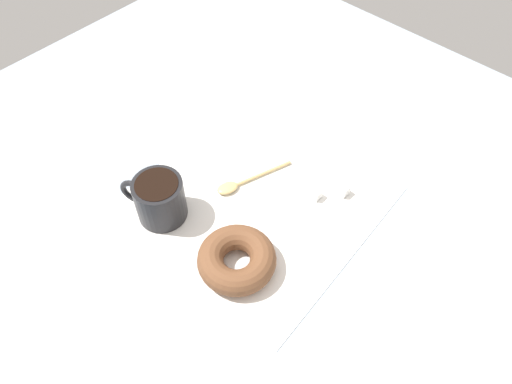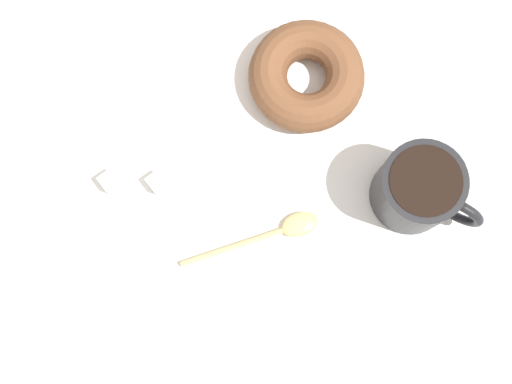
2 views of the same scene
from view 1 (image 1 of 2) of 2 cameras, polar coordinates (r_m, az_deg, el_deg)
The scene contains 7 objects.
ground_plane at distance 81.27cm, azimuth -1.68°, elevation -1.94°, with size 120.00×120.00×2.00cm, color #99A8B7.
napkin at distance 80.85cm, azimuth 0.00°, elevation -0.95°, with size 35.64×35.64×0.30cm, color white.
coffee_cup at distance 77.53cm, azimuth -11.06°, elevation -0.71°, with size 10.25×7.74×7.36cm.
donut at distance 72.29cm, azimuth -2.22°, elevation -7.70°, with size 11.49×11.49×3.85cm, color brown.
spoon at distance 82.37cm, azimuth -2.03°, elevation 0.98°, with size 5.78×13.61×0.90cm.
sugar_cube at distance 82.14cm, azimuth 9.95°, elevation 0.22°, with size 1.64×1.64×1.64cm, color white.
sugar_cube_extra at distance 81.05cm, azimuth 6.87°, elevation -0.22°, with size 1.56×1.56×1.56cm, color white.
Camera 1 is at (34.38, -33.91, 64.36)cm, focal length 35.00 mm.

